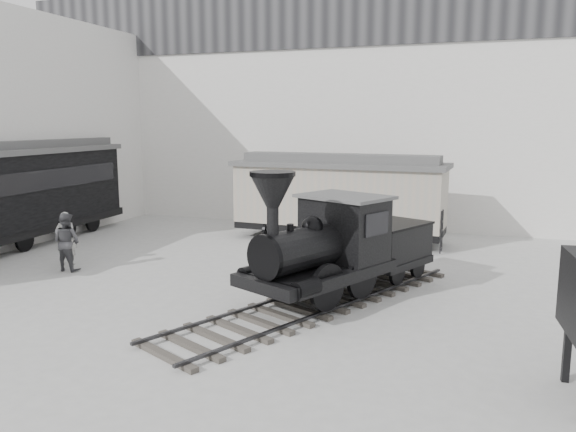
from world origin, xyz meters
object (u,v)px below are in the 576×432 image
at_px(locomotive, 336,252).
at_px(visitor_b, 66,242).
at_px(visitor_a, 66,238).
at_px(boxcar, 339,195).

height_order(locomotive, visitor_b, locomotive).
relative_size(locomotive, visitor_a, 5.47).
distance_m(locomotive, visitor_a, 9.45).
xyz_separation_m(visitor_a, visitor_b, (0.51, -0.59, 0.04)).
height_order(visitor_a, visitor_b, visitor_b).
distance_m(boxcar, visitor_a, 10.33).
xyz_separation_m(locomotive, visitor_a, (-9.42, 0.64, -0.39)).
bearing_deg(visitor_a, locomotive, 143.90).
bearing_deg(visitor_b, locomotive, -179.46).
height_order(locomotive, visitor_a, locomotive).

